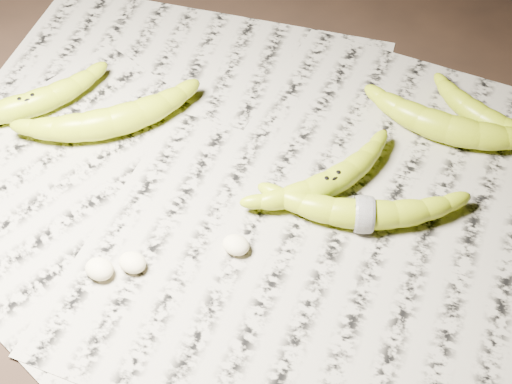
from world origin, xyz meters
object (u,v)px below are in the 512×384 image
at_px(banana_upper_b, 484,116).
at_px(banana_upper_a, 449,127).
at_px(banana_left_a, 28,103).
at_px(banana_center, 331,181).
at_px(banana_left_b, 112,120).
at_px(banana_taped, 364,213).

bearing_deg(banana_upper_b, banana_upper_a, -110.78).
bearing_deg(banana_left_a, banana_center, -45.12).
height_order(banana_center, banana_upper_b, banana_center).
height_order(banana_left_a, banana_left_b, banana_left_b).
distance_m(banana_left_b, banana_upper_a, 0.44).
bearing_deg(banana_left_b, banana_center, -39.36).
height_order(banana_left_a, banana_taped, same).
relative_size(banana_left_b, banana_upper_a, 1.03).
bearing_deg(banana_left_a, banana_taped, -49.46).
bearing_deg(banana_upper_b, banana_taped, -92.55).
relative_size(banana_left_a, banana_upper_a, 0.99).
distance_m(banana_left_a, banana_taped, 0.48).
distance_m(banana_upper_a, banana_upper_b, 0.06).
relative_size(banana_taped, banana_upper_a, 1.05).
xyz_separation_m(banana_center, banana_taped, (0.06, -0.03, 0.00)).
relative_size(banana_left_b, banana_taped, 0.98).
xyz_separation_m(banana_left_a, banana_upper_a, (0.52, 0.22, 0.00)).
height_order(banana_left_a, banana_upper_a, banana_upper_a).
distance_m(banana_left_b, banana_center, 0.30).
xyz_separation_m(banana_left_b, banana_upper_b, (0.43, 0.24, -0.00)).
distance_m(banana_left_b, banana_upper_b, 0.50).
bearing_deg(banana_left_a, banana_upper_b, -28.29).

